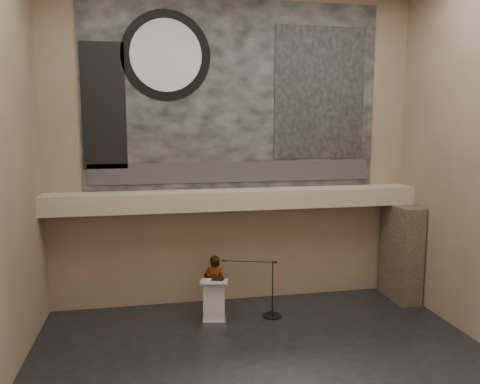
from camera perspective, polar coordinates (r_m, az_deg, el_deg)
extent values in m
plane|color=black|center=(10.18, 3.69, -20.80)|extent=(10.00, 10.00, 0.00)
cube|color=#7A624D|center=(12.83, -0.69, 5.15)|extent=(10.00, 0.02, 8.50)
cube|color=#7A624D|center=(5.19, 15.40, 0.35)|extent=(10.00, 0.02, 8.50)
cube|color=tan|center=(12.58, -0.35, -0.87)|extent=(10.00, 0.80, 0.50)
cylinder|color=#B2893D|center=(12.38, -7.61, -2.40)|extent=(0.04, 0.04, 0.06)
cylinder|color=#B2893D|center=(13.06, 7.92, -1.86)|extent=(0.04, 0.04, 0.06)
cube|color=black|center=(12.80, -0.67, 11.63)|extent=(8.00, 0.05, 5.00)
cube|color=#2C2C2C|center=(12.81, -0.63, 2.45)|extent=(7.76, 0.02, 0.55)
cylinder|color=black|center=(12.67, -9.01, 16.12)|extent=(2.30, 0.02, 2.30)
cylinder|color=silver|center=(12.65, -9.01, 16.13)|extent=(1.84, 0.02, 1.84)
cube|color=black|center=(13.41, 9.72, 11.79)|extent=(2.60, 0.02, 3.60)
cube|color=black|center=(12.59, -16.29, 10.00)|extent=(1.10, 0.02, 3.20)
cube|color=#3E3126|center=(14.12, 19.05, -6.96)|extent=(0.60, 1.40, 2.70)
cube|color=silver|center=(12.25, -3.15, -15.35)|extent=(0.68, 0.57, 0.08)
cube|color=silver|center=(12.06, -3.17, -13.08)|extent=(0.59, 0.46, 0.96)
cube|color=silver|center=(11.86, -3.18, -10.82)|extent=(0.76, 0.60, 0.13)
cube|color=black|center=(11.85, -2.73, -10.59)|extent=(0.36, 0.33, 0.04)
cube|color=silver|center=(11.81, -3.56, -10.74)|extent=(0.24, 0.32, 0.00)
imported|color=white|center=(12.42, -3.09, -11.25)|extent=(0.67, 0.55, 1.60)
cylinder|color=black|center=(12.60, 3.96, -14.80)|extent=(0.52, 0.52, 0.02)
cylinder|color=black|center=(12.34, 3.99, -11.67)|extent=(0.03, 0.03, 1.49)
cylinder|color=black|center=(12.15, 1.03, -8.47)|extent=(1.34, 0.43, 0.02)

